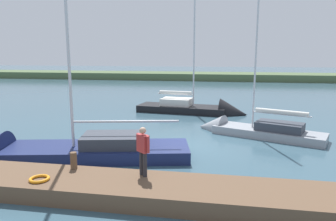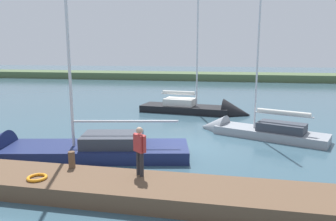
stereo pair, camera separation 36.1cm
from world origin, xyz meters
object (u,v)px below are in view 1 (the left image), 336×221
(mooring_post_near, at_px, (74,160))
(person_on_dock, at_px, (143,148))
(sailboat_inner_slip, at_px, (249,131))
(sailboat_far_right, at_px, (201,111))
(life_ring_buoy, at_px, (39,179))
(sailboat_near_dock, at_px, (56,155))

(mooring_post_near, relative_size, person_on_dock, 0.36)
(mooring_post_near, relative_size, sailboat_inner_slip, 0.07)
(sailboat_far_right, bearing_deg, person_on_dock, -86.31)
(life_ring_buoy, distance_m, sailboat_near_dock, 3.98)
(sailboat_far_right, distance_m, person_on_dock, 14.77)
(sailboat_far_right, xyz_separation_m, person_on_dock, (0.97, 14.68, 1.38))
(sailboat_near_dock, relative_size, sailboat_far_right, 1.06)
(sailboat_inner_slip, distance_m, sailboat_far_right, 6.98)
(life_ring_buoy, bearing_deg, sailboat_far_right, -105.10)
(mooring_post_near, xyz_separation_m, sailboat_far_right, (-3.60, -14.47, -0.71))
(sailboat_near_dock, relative_size, person_on_dock, 6.51)
(sailboat_inner_slip, height_order, person_on_dock, sailboat_inner_slip)
(life_ring_buoy, relative_size, person_on_dock, 0.39)
(life_ring_buoy, distance_m, person_on_dock, 3.53)
(sailboat_inner_slip, xyz_separation_m, person_on_dock, (4.18, 8.48, 1.34))
(sailboat_near_dock, distance_m, sailboat_inner_slip, 10.63)
(life_ring_buoy, bearing_deg, mooring_post_near, -117.70)
(mooring_post_near, bearing_deg, sailboat_inner_slip, -129.45)
(person_on_dock, bearing_deg, sailboat_near_dock, 100.52)
(mooring_post_near, distance_m, person_on_dock, 2.72)
(life_ring_buoy, xyz_separation_m, person_on_dock, (-3.26, -0.99, 0.92))
(sailboat_near_dock, height_order, person_on_dock, sailboat_near_dock)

